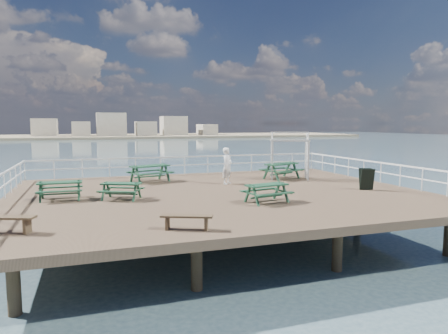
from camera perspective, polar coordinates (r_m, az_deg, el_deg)
The scene contains 13 objects.
ground at distance 18.04m, azimuth -0.71°, elevation -4.07°, with size 18.00×14.00×0.30m, color brown.
sea_backdrop at distance 152.07m, azimuth -11.87°, elevation 4.75°, with size 300.00×300.00×9.20m.
railing at distance 20.31m, azimuth -3.13°, elevation -0.00°, with size 17.77×13.76×1.10m.
picnic_table_a at distance 17.47m, azimuth -22.38°, elevation -2.61°, with size 1.71×1.38×0.83m.
picnic_table_b at distance 21.50m, azimuth -10.54°, elevation -0.39°, with size 2.46×2.21×0.99m.
picnic_table_c at distance 22.52m, azimuth 8.22°, elevation -0.07°, with size 2.47×2.25×0.98m.
picnic_table_d at distance 16.77m, azimuth -14.47°, elevation -2.84°, with size 1.96×1.81×0.76m.
picnic_table_e at distance 15.69m, azimuth 6.13°, elevation -3.16°, with size 1.90×1.65×0.82m.
flat_bench_near at distance 12.87m, azimuth -28.84°, elevation -6.71°, with size 1.72×0.95×0.49m.
flat_bench_far at distance 11.72m, azimuth -5.35°, elevation -7.36°, with size 1.54×0.91×0.44m.
trellis_arbor at distance 22.36m, azimuth 9.33°, elevation 1.25°, with size 2.38×1.85×2.62m.
sandwich_board at distance 19.67m, azimuth 19.68°, elevation -1.67°, with size 0.73×0.63×1.02m.
person at distance 20.30m, azimuth 0.45°, elevation 0.17°, with size 0.68×0.45×1.86m, color white.
Camera 1 is at (-5.46, -16.89, 3.07)m, focal length 32.00 mm.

